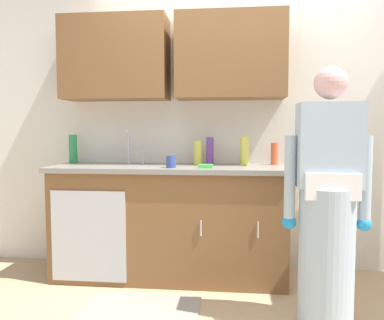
% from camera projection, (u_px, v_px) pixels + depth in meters
% --- Properties ---
extents(ground_plane, '(9.00, 9.00, 0.00)m').
position_uv_depth(ground_plane, '(236.00, 318.00, 2.56)').
color(ground_plane, tan).
extents(kitchen_wall_with_uppers, '(4.80, 0.44, 2.70)m').
position_uv_depth(kitchen_wall_with_uppers, '(221.00, 103.00, 3.46)').
color(kitchen_wall_with_uppers, silver).
rests_on(kitchen_wall_with_uppers, ground).
extents(counter_cabinet, '(1.90, 0.62, 0.90)m').
position_uv_depth(counter_cabinet, '(170.00, 224.00, 3.28)').
color(counter_cabinet, brown).
rests_on(counter_cabinet, ground).
extents(countertop, '(1.96, 0.66, 0.04)m').
position_uv_depth(countertop, '(170.00, 168.00, 3.25)').
color(countertop, gray).
rests_on(countertop, counter_cabinet).
extents(sink, '(0.50, 0.36, 0.35)m').
position_uv_depth(sink, '(129.00, 167.00, 3.29)').
color(sink, '#B7BABF').
rests_on(sink, counter_cabinet).
extents(person_at_sink, '(0.55, 0.34, 1.62)m').
position_uv_depth(person_at_sink, '(327.00, 217.00, 2.42)').
color(person_at_sink, white).
rests_on(person_at_sink, ground).
extents(floor_mat, '(0.80, 0.50, 0.01)m').
position_uv_depth(floor_mat, '(141.00, 309.00, 2.68)').
color(floor_mat, gray).
rests_on(floor_mat, ground).
extents(bottle_water_short, '(0.08, 0.08, 0.20)m').
position_uv_depth(bottle_water_short, '(198.00, 153.00, 3.36)').
color(bottle_water_short, '#D8D14C').
rests_on(bottle_water_short, countertop).
extents(bottle_cleaner_spray, '(0.06, 0.06, 0.19)m').
position_uv_depth(bottle_cleaner_spray, '(274.00, 154.00, 3.34)').
color(bottle_cleaner_spray, '#E05933').
rests_on(bottle_cleaner_spray, countertop).
extents(bottle_water_tall, '(0.08, 0.08, 0.24)m').
position_uv_depth(bottle_water_tall, '(244.00, 151.00, 3.31)').
color(bottle_water_tall, '#D8D14C').
rests_on(bottle_water_tall, countertop).
extents(bottle_soap, '(0.07, 0.07, 0.26)m').
position_uv_depth(bottle_soap, '(73.00, 149.00, 3.51)').
color(bottle_soap, '#2D8C4C').
rests_on(bottle_soap, countertop).
extents(bottle_dish_liquid, '(0.06, 0.06, 0.23)m').
position_uv_depth(bottle_dish_liquid, '(210.00, 151.00, 3.35)').
color(bottle_dish_liquid, '#66388C').
rests_on(bottle_dish_liquid, countertop).
extents(cup_by_sink, '(0.08, 0.08, 0.10)m').
position_uv_depth(cup_by_sink, '(171.00, 162.00, 3.06)').
color(cup_by_sink, '#33478C').
rests_on(cup_by_sink, countertop).
extents(sponge, '(0.11, 0.07, 0.03)m').
position_uv_depth(sponge, '(206.00, 166.00, 3.03)').
color(sponge, '#4CBF4C').
rests_on(sponge, countertop).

